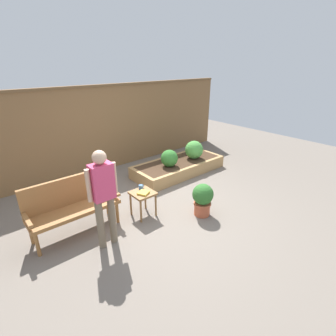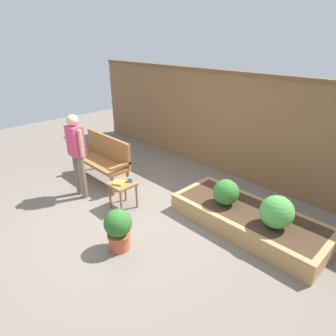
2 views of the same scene
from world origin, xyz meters
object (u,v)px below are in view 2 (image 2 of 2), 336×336
side_table (123,187)px  potted_boxwood (118,228)px  cup_on_table (130,179)px  book_on_table (119,183)px  shrub_far_corner (277,212)px  garden_bench (104,156)px  person_by_bench (76,149)px  shrub_near_bench (226,192)px

side_table → potted_boxwood: 1.10m
cup_on_table → book_on_table: size_ratio=0.66×
cup_on_table → shrub_far_corner: 2.40m
garden_bench → shrub_far_corner: (3.45, 0.58, -0.01)m
garden_bench → shrub_far_corner: bearing=9.5°
garden_bench → shrub_far_corner: size_ratio=3.07×
garden_bench → book_on_table: size_ratio=8.26×
person_by_bench → shrub_far_corner: bearing=21.6°
side_table → potted_boxwood: bearing=-39.3°
cup_on_table → potted_boxwood: 1.16m
cup_on_table → book_on_table: 0.20m
potted_boxwood → shrub_near_bench: shrub_near_bench is taller
garden_bench → shrub_near_bench: garden_bench is taller
shrub_near_bench → garden_bench: bearing=-167.5°
book_on_table → person_by_bench: person_by_bench is taller
potted_boxwood → shrub_far_corner: 2.21m
book_on_table → potted_boxwood: 1.09m
potted_boxwood → book_on_table: bearing=143.7°
side_table → cup_on_table: size_ratio=4.18×
side_table → shrub_far_corner: (2.30, 0.96, 0.14)m
person_by_bench → shrub_near_bench: bearing=28.4°
potted_boxwood → shrub_far_corner: (1.46, 1.65, 0.19)m
shrub_far_corner → side_table: bearing=-157.4°
book_on_table → shrub_far_corner: 2.54m
cup_on_table → book_on_table: (-0.08, -0.18, -0.02)m
garden_bench → side_table: size_ratio=3.00×
shrub_far_corner → person_by_bench: person_by_bench is taller
cup_on_table → potted_boxwood: size_ratio=0.18×
shrub_near_bench → potted_boxwood: bearing=-110.1°
garden_bench → shrub_near_bench: size_ratio=3.47×
book_on_table → shrub_near_bench: shrub_near_bench is taller
cup_on_table → potted_boxwood: (0.79, -0.82, -0.17)m
shrub_near_bench → shrub_far_corner: size_ratio=0.88×
garden_bench → shrub_far_corner: 3.50m
garden_bench → person_by_bench: person_by_bench is taller
side_table → shrub_far_corner: shrub_far_corner is taller
side_table → shrub_far_corner: bearing=22.6°
shrub_far_corner → garden_bench: bearing=-170.5°
garden_bench → cup_on_table: size_ratio=12.54×
side_table → person_by_bench: size_ratio=0.31×
potted_boxwood → side_table: bearing=140.7°
book_on_table → side_table: bearing=42.7°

